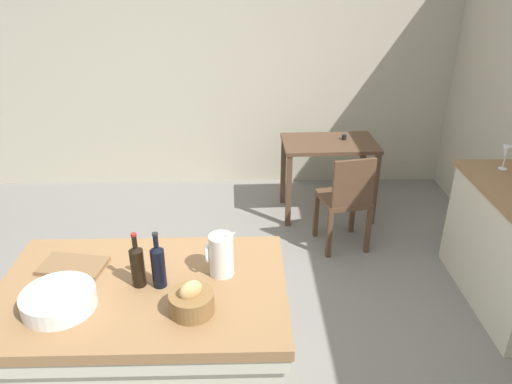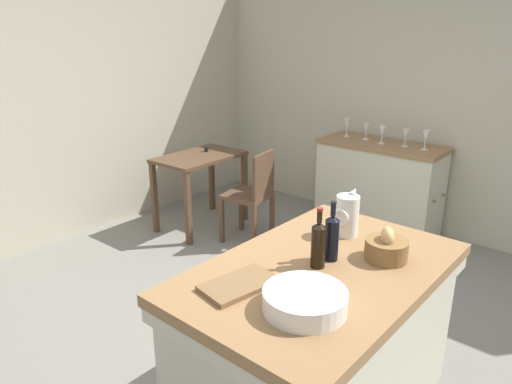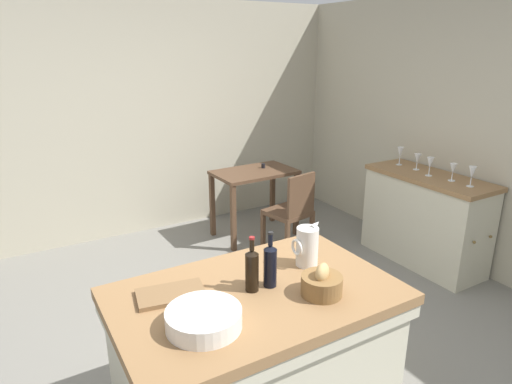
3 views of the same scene
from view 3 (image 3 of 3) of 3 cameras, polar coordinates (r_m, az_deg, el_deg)
The scene contains 18 objects.
ground_plane at distance 3.43m, azimuth -1.75°, elevation -19.65°, with size 6.76×6.76×0.00m, color slate.
wall_back at distance 5.21m, azimuth -15.95°, elevation 8.66°, with size 5.32×0.12×2.60m, color #B2AA93.
wall_right at distance 4.63m, azimuth 27.77°, elevation 6.12°, with size 0.12×5.20×2.60m, color #B2AA93.
island_table at distance 2.65m, azimuth -0.04°, elevation -19.97°, with size 1.50×0.95×0.87m.
side_cabinet at distance 4.76m, azimuth 20.75°, elevation -3.23°, with size 0.52×1.25×0.92m.
writing_desk at distance 5.02m, azimuth -0.20°, elevation 1.32°, with size 0.92×0.59×0.82m.
wooden_chair at distance 4.57m, azimuth 4.61°, elevation -2.46°, with size 0.47×0.47×0.91m.
pitcher at distance 2.65m, azimuth 6.53°, elevation -6.88°, with size 0.17×0.13×0.28m.
wash_bowl at distance 2.14m, azimuth -6.69°, elevation -15.78°, with size 0.35×0.35×0.09m, color silver.
bread_basket at distance 2.39m, azimuth 8.39°, elevation -11.49°, with size 0.22×0.22×0.18m.
cutting_board at distance 2.41m, azimuth -10.80°, elevation -12.69°, with size 0.35×0.20×0.02m, color brown.
wine_bottle_dark at distance 2.41m, azimuth 1.82°, elevation -9.23°, with size 0.07×0.07×0.32m.
wine_bottle_amber at distance 2.37m, azimuth -0.52°, elevation -9.82°, with size 0.07×0.07×0.31m.
wine_glass_far_left at distance 4.35m, azimuth 25.88°, elevation 2.22°, with size 0.07×0.07×0.18m.
wine_glass_left at distance 4.47m, azimuth 23.87°, elevation 2.69°, with size 0.07×0.07×0.16m.
wine_glass_middle at distance 4.56m, azimuth 21.35°, elevation 3.44°, with size 0.07×0.07×0.18m.
wine_glass_right at distance 4.74m, azimuth 19.92°, elevation 4.01°, with size 0.07×0.07×0.16m.
wine_glass_far_right at distance 4.88m, azimuth 17.95°, elevation 4.80°, with size 0.07×0.07×0.19m.
Camera 3 is at (-1.28, -2.38, 2.11)m, focal length 31.31 mm.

